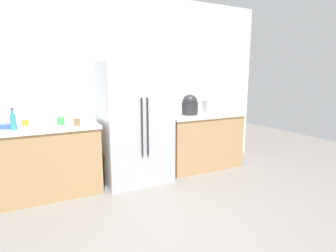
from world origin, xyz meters
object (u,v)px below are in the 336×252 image
(rice_cooker, at_px, (190,105))
(cup_a, at_px, (77,122))
(refrigerator, at_px, (135,123))
(toaster, at_px, (211,107))
(bowl_a, at_px, (8,126))
(bottle_a, at_px, (13,121))
(cup_c, at_px, (61,121))
(cup_b, at_px, (25,123))

(rice_cooker, height_order, cup_a, rice_cooker)
(refrigerator, distance_m, toaster, 1.36)
(refrigerator, xyz_separation_m, bowl_a, (-1.57, 0.10, 0.07))
(rice_cooker, distance_m, bowl_a, 2.53)
(cup_a, bearing_deg, bowl_a, 165.61)
(refrigerator, distance_m, cup_a, 0.82)
(refrigerator, bearing_deg, cup_a, -173.35)
(cup_a, xyz_separation_m, bowl_a, (-0.76, 0.19, -0.02))
(rice_cooker, bearing_deg, bottle_a, -177.13)
(cup_c, bearing_deg, rice_cooker, 0.49)
(refrigerator, xyz_separation_m, bottle_a, (-1.51, -0.05, 0.15))
(rice_cooker, bearing_deg, cup_b, 176.74)
(rice_cooker, xyz_separation_m, cup_c, (-1.94, -0.02, -0.10))
(refrigerator, relative_size, cup_b, 21.01)
(rice_cooker, xyz_separation_m, bottle_a, (-2.46, -0.12, -0.05))
(cup_b, bearing_deg, bottle_a, -114.43)
(refrigerator, relative_size, rice_cooker, 5.26)
(cup_b, bearing_deg, refrigerator, -8.52)
(cup_c, bearing_deg, cup_b, 159.60)
(bowl_a, bearing_deg, toaster, -1.07)
(refrigerator, height_order, cup_c, refrigerator)
(rice_cooker, height_order, cup_c, rice_cooker)
(rice_cooker, xyz_separation_m, cup_a, (-1.77, -0.17, -0.11))
(refrigerator, height_order, bottle_a, refrigerator)
(toaster, distance_m, rice_cooker, 0.40)
(cup_c, bearing_deg, cup_a, -41.71)
(toaster, relative_size, cup_c, 2.58)
(toaster, xyz_separation_m, cup_b, (-2.74, 0.16, -0.07))
(toaster, distance_m, cup_a, 2.17)
(bottle_a, bearing_deg, rice_cooker, 2.87)
(cup_b, xyz_separation_m, cup_c, (0.40, -0.15, 0.01))
(rice_cooker, relative_size, bottle_a, 1.27)
(refrigerator, relative_size, toaster, 6.52)
(refrigerator, distance_m, rice_cooker, 0.98)
(refrigerator, bearing_deg, cup_b, 171.48)
(bottle_a, bearing_deg, bowl_a, 114.00)
(cup_b, xyz_separation_m, bowl_a, (-0.18, -0.11, -0.01))
(bottle_a, xyz_separation_m, cup_a, (0.69, -0.05, -0.05))
(rice_cooker, xyz_separation_m, cup_b, (-2.35, 0.13, -0.12))
(refrigerator, bearing_deg, rice_cooker, 4.45)
(toaster, relative_size, cup_a, 2.79)
(toaster, height_order, rice_cooker, rice_cooker)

